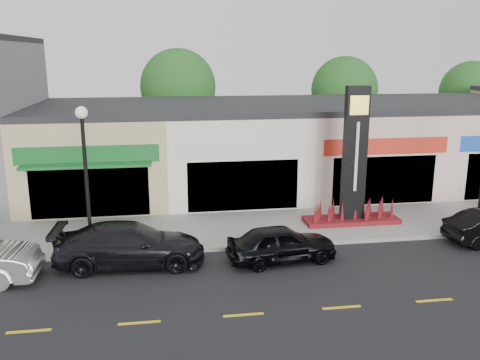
{
  "coord_description": "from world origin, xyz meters",
  "views": [
    {
      "loc": [
        -5.13,
        -16.3,
        7.44
      ],
      "look_at": [
        -2.04,
        4.0,
        2.32
      ],
      "focal_mm": 38.0,
      "sensor_mm": 36.0,
      "label": 1
    }
  ],
  "objects_px": {
    "lamp_west_near": "(85,165)",
    "car_dark_sedan": "(130,245)",
    "pylon_sign": "(354,176)",
    "car_black_sedan": "(282,244)"
  },
  "relations": [
    {
      "from": "car_black_sedan",
      "to": "car_dark_sedan",
      "type": "bearing_deg",
      "value": 78.05
    },
    {
      "from": "car_dark_sedan",
      "to": "car_black_sedan",
      "type": "bearing_deg",
      "value": -92.51
    },
    {
      "from": "pylon_sign",
      "to": "car_dark_sedan",
      "type": "bearing_deg",
      "value": -162.54
    },
    {
      "from": "lamp_west_near",
      "to": "car_dark_sedan",
      "type": "xyz_separation_m",
      "value": [
        1.53,
        -1.28,
        -2.7
      ]
    },
    {
      "from": "car_black_sedan",
      "to": "lamp_west_near",
      "type": "bearing_deg",
      "value": 68.97
    },
    {
      "from": "pylon_sign",
      "to": "car_black_sedan",
      "type": "distance_m",
      "value": 5.52
    },
    {
      "from": "car_dark_sedan",
      "to": "car_black_sedan",
      "type": "height_order",
      "value": "car_dark_sedan"
    },
    {
      "from": "car_dark_sedan",
      "to": "pylon_sign",
      "type": "bearing_deg",
      "value": -69.96
    },
    {
      "from": "lamp_west_near",
      "to": "pylon_sign",
      "type": "distance_m",
      "value": 11.19
    },
    {
      "from": "car_black_sedan",
      "to": "pylon_sign",
      "type": "bearing_deg",
      "value": -55.93
    }
  ]
}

